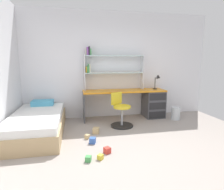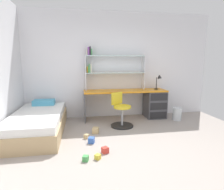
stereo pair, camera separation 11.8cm
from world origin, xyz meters
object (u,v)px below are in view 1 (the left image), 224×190
Objects in this scene: bed_platform at (38,123)px; desk_lamp at (158,80)px; waste_bin at (176,113)px; toy_block_natural_5 at (96,131)px; swivel_chair at (121,113)px; toy_block_natural_3 at (87,137)px; toy_block_green_4 at (88,159)px; toy_block_yellow_1 at (100,157)px; desk at (145,102)px; bookshelf_hutch at (108,65)px; toy_block_red_2 at (107,150)px; toy_block_blue_0 at (93,140)px.

desk_lamp is at bearing 13.35° from bed_platform.
waste_bin is 2.69× the size of toy_block_natural_5.
swivel_chair is 0.76m from toy_block_natural_5.
swivel_chair is 0.39× the size of bed_platform.
toy_block_natural_3 is 0.85m from toy_block_green_4.
waste_bin is at bearing 36.63° from toy_block_yellow_1.
swivel_chair reaches higher than desk.
swivel_chair is (0.17, -0.74, -1.08)m from bookshelf_hutch.
desk_lamp is 2.66m from toy_block_red_2.
bookshelf_hutch reaches higher than desk.
bed_platform is at bearing -166.65° from desk_lamp.
toy_block_yellow_1 is 0.94× the size of toy_block_natural_3.
desk is at bearing 42.06° from toy_block_blue_0.
toy_block_red_2 is (-0.37, -1.99, -1.34)m from bookshelf_hutch.
toy_block_blue_0 reaches higher than toy_block_yellow_1.
desk is at bearing 151.70° from waste_bin.
toy_block_blue_0 is at bearing 96.03° from toy_block_yellow_1.
desk reaches higher than toy_block_natural_5.
toy_block_yellow_1 is at bearing -83.97° from toy_block_blue_0.
desk_lamp is at bearing 47.06° from toy_block_red_2.
toy_block_red_2 is (0.14, 0.18, 0.01)m from toy_block_yellow_1.
bed_platform is 3.34m from waste_bin.
desk is at bearing 53.38° from toy_block_red_2.
toy_block_blue_0 is (-1.56, -1.40, -0.38)m from desk.
toy_block_natural_5 reaches higher than toy_block_natural_3.
desk_lamp reaches higher than toy_block_red_2.
waste_bin reaches higher than toy_block_natural_3.
toy_block_natural_3 is (-1.97, -1.17, -0.97)m from desk_lamp.
toy_block_blue_0 is (-0.57, -1.57, -1.34)m from bookshelf_hutch.
desk_lamp is at bearing -7.31° from bookshelf_hutch.
toy_block_red_2 is at bearing 32.54° from toy_block_green_4.
desk_lamp is 2.54m from toy_block_blue_0.
bed_platform is (-2.63, -0.71, -0.21)m from desk.
waste_bin is at bearing 7.57° from swivel_chair.
toy_block_natural_5 is (-2.14, -0.56, -0.10)m from waste_bin.
desk is at bearing 50.42° from toy_block_green_4.
bookshelf_hutch is at bearing 162.33° from waste_bin.
waste_bin is at bearing 24.53° from toy_block_blue_0.
swivel_chair is (-1.15, -0.57, -0.71)m from desk_lamp.
waste_bin is 3.40× the size of toy_block_red_2.
toy_block_red_2 is at bearing -113.42° from swivel_chair.
waste_bin is (1.69, -0.54, -1.23)m from bookshelf_hutch.
bed_platform is at bearing -175.77° from swivel_chair.
desk_lamp is 4.70× the size of toy_block_natural_3.
waste_bin reaches higher than toy_block_green_4.
waste_bin is (3.33, 0.34, -0.06)m from bed_platform.
toy_block_natural_5 reaches higher than toy_block_red_2.
toy_block_blue_0 is (-2.25, -1.03, -0.11)m from waste_bin.
bookshelf_hutch is at bearing 76.94° from toy_block_yellow_1.
toy_block_green_4 is at bearing -102.16° from toy_block_natural_5.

